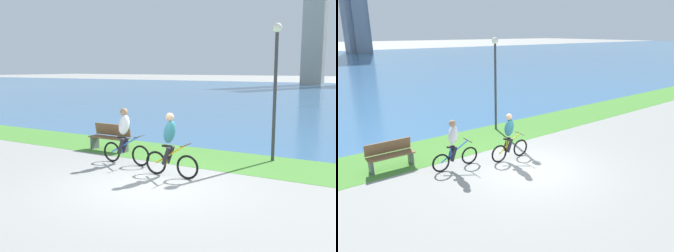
{
  "view_description": "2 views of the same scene",
  "coord_description": "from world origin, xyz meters",
  "views": [
    {
      "loc": [
        5.26,
        -7.72,
        2.79
      ],
      "look_at": [
        -0.25,
        1.21,
        1.3
      ],
      "focal_mm": 43.33,
      "sensor_mm": 36.0,
      "label": 1
    },
    {
      "loc": [
        -6.41,
        -7.01,
        4.34
      ],
      "look_at": [
        0.03,
        1.35,
        1.13
      ],
      "focal_mm": 33.36,
      "sensor_mm": 36.0,
      "label": 2
    }
  ],
  "objects": [
    {
      "name": "lamppost_tall",
      "position": [
        1.63,
        4.21,
        2.67
      ],
      "size": [
        0.28,
        0.28,
        4.11
      ],
      "color": "#38383D",
      "rests_on": "ground"
    },
    {
      "name": "grass_strip_bayside",
      "position": [
        0.0,
        3.52,
        0.0
      ],
      "size": [
        120.0,
        2.66,
        0.01
      ],
      "primitive_type": "cube",
      "color": "#478433",
      "rests_on": "ground"
    },
    {
      "name": "ground_plane",
      "position": [
        0.0,
        0.0,
        0.0
      ],
      "size": [
        300.0,
        300.0,
        0.0
      ],
      "primitive_type": "plane",
      "color": "gray"
    },
    {
      "name": "cyclist_trailing",
      "position": [
        -1.96,
        1.55,
        0.83
      ],
      "size": [
        1.67,
        0.52,
        1.65
      ],
      "color": "black",
      "rests_on": "ground"
    },
    {
      "name": "bench_near_path",
      "position": [
        -3.62,
        2.88,
        0.45
      ],
      "size": [
        1.5,
        0.47,
        0.9
      ],
      "color": "brown",
      "rests_on": "ground"
    },
    {
      "name": "cyclist_lead",
      "position": [
        -0.08,
        1.03,
        0.83
      ],
      "size": [
        1.58,
        0.52,
        1.67
      ],
      "color": "black",
      "rests_on": "ground"
    }
  ]
}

